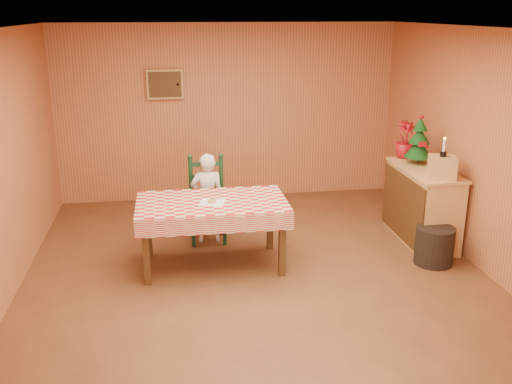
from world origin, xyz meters
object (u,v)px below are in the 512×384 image
at_px(seated_child, 207,198).
at_px(storage_bin, 434,246).
at_px(crate, 442,167).
at_px(shelf_unit, 422,205).
at_px(dining_table, 212,208).
at_px(christmas_tree, 419,141).
at_px(ladder_chair, 207,201).

xyz_separation_m(seated_child, storage_bin, (2.49, -1.06, -0.35)).
bearing_deg(crate, storage_bin, -116.43).
bearing_deg(shelf_unit, dining_table, -172.21).
bearing_deg(storage_bin, shelf_unit, 78.90).
bearing_deg(shelf_unit, christmas_tree, 88.02).
bearing_deg(crate, dining_table, 179.12).
relative_size(seated_child, christmas_tree, 1.81).
distance_m(seated_child, christmas_tree, 2.72).
xyz_separation_m(dining_table, ladder_chair, (-0.00, 0.79, -0.18)).
height_order(dining_table, storage_bin, dining_table).
height_order(ladder_chair, seated_child, seated_child).
distance_m(shelf_unit, crate, 0.71).
height_order(seated_child, storage_bin, seated_child).
bearing_deg(shelf_unit, storage_bin, -101.10).
distance_m(dining_table, christmas_tree, 2.75).
bearing_deg(dining_table, storage_bin, -7.55).
distance_m(ladder_chair, storage_bin, 2.74).
xyz_separation_m(dining_table, crate, (2.63, -0.04, 0.37)).
bearing_deg(storage_bin, crate, 63.57).
height_order(shelf_unit, storage_bin, shelf_unit).
relative_size(ladder_chair, storage_bin, 2.49).
xyz_separation_m(dining_table, shelf_unit, (2.63, 0.36, -0.22)).
distance_m(ladder_chair, seated_child, 0.08).
height_order(shelf_unit, christmas_tree, christmas_tree).
bearing_deg(dining_table, ladder_chair, 90.00).
xyz_separation_m(shelf_unit, crate, (0.01, -0.40, 0.59)).
relative_size(dining_table, seated_child, 1.47).
distance_m(dining_table, storage_bin, 2.56).
distance_m(shelf_unit, christmas_tree, 0.79).
distance_m(dining_table, ladder_chair, 0.81).
relative_size(christmas_tree, storage_bin, 1.43).
bearing_deg(dining_table, christmas_tree, 13.02).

